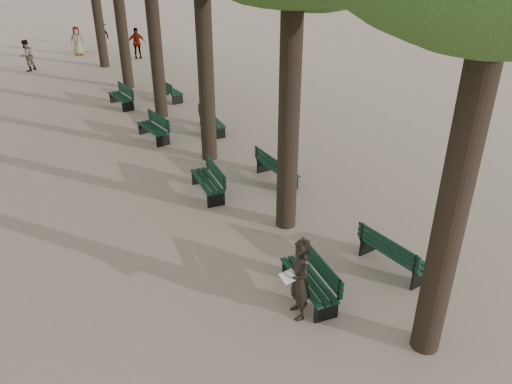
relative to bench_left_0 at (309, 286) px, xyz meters
name	(u,v)px	position (x,y,z in m)	size (l,w,h in m)	color
ground	(300,308)	(-0.37, -0.24, -0.27)	(120.00, 120.00, 0.00)	tan
bench_left_0	(309,286)	(0.00, 0.00, 0.00)	(0.79, 1.86, 0.92)	black
bench_left_1	(208,186)	(0.00, 5.33, 0.00)	(0.76, 1.85, 0.92)	black
bench_left_2	(153,133)	(0.00, 10.37, 0.00)	(0.78, 1.86, 0.92)	black
bench_left_3	(121,101)	(0.00, 14.89, 0.00)	(0.74, 1.85, 0.92)	black
bench_right_0	(393,259)	(2.27, -0.09, 0.00)	(0.75, 1.85, 0.92)	black
bench_right_1	(277,173)	(2.27, 5.14, 0.00)	(0.61, 1.81, 0.92)	black
bench_right_2	(212,125)	(2.27, 10.07, 0.00)	(0.76, 1.85, 0.92)	black
bench_right_3	(170,94)	(2.27, 14.82, 0.00)	(0.71, 1.84, 0.92)	black
man_with_map	(299,279)	(-0.50, -0.37, 0.62)	(0.68, 0.77, 1.79)	black
pedestrian_c	(137,43)	(3.45, 23.95, 0.64)	(1.07, 0.36, 1.82)	#262628
pedestrian_d	(77,41)	(0.45, 26.60, 0.60)	(0.85, 0.35, 1.74)	#262628
pedestrian_b	(102,34)	(2.39, 28.26, 0.56)	(1.08, 0.33, 1.67)	#262628
pedestrian_a	(27,56)	(-2.83, 23.77, 0.57)	(0.82, 0.34, 1.69)	#262628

